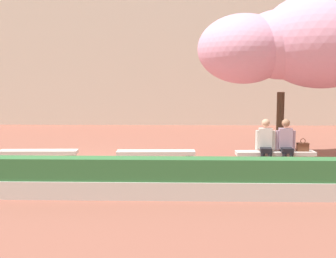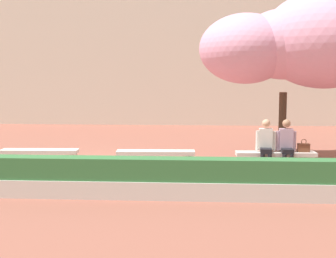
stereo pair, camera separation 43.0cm
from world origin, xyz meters
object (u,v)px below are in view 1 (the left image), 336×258
(handbag, at_px, (303,146))
(cherry_tree_main, at_px, (293,44))
(person_seated_left, at_px, (266,142))
(person_seated_right, at_px, (286,142))
(stone_bench_near_east, at_px, (275,157))
(stone_bench_near_west, at_px, (38,155))
(stone_bench_center, at_px, (156,156))

(handbag, bearing_deg, cherry_tree_main, 90.56)
(person_seated_left, height_order, person_seated_right, same)
(person_seated_right, distance_m, handbag, 0.47)
(stone_bench_near_east, bearing_deg, handbag, 1.89)
(person_seated_left, bearing_deg, stone_bench_near_east, 11.32)
(stone_bench_near_west, height_order, person_seated_right, person_seated_right)
(handbag, bearing_deg, person_seated_right, -170.35)
(stone_bench_near_west, distance_m, person_seated_left, 5.96)
(stone_bench_near_west, relative_size, person_seated_right, 1.60)
(person_seated_left, bearing_deg, stone_bench_center, 178.93)
(person_seated_left, xyz_separation_m, cherry_tree_main, (0.96, 1.42, 2.60))
(stone_bench_center, distance_m, stone_bench_near_east, 3.11)
(person_seated_left, bearing_deg, person_seated_right, -0.03)
(stone_bench_center, relative_size, person_seated_left, 1.60)
(stone_bench_center, distance_m, handbag, 3.83)
(person_seated_right, relative_size, cherry_tree_main, 0.25)
(stone_bench_near_west, relative_size, handbag, 6.08)
(person_seated_right, bearing_deg, stone_bench_near_east, 168.25)
(stone_bench_near_west, xyz_separation_m, cherry_tree_main, (6.91, 1.37, 2.99))
(handbag, relative_size, cherry_tree_main, 0.06)
(person_seated_left, height_order, handbag, person_seated_left)
(person_seated_right, bearing_deg, stone_bench_center, 179.09)
(cherry_tree_main, bearing_deg, stone_bench_near_east, -116.95)
(person_seated_left, distance_m, cherry_tree_main, 3.12)
(handbag, distance_m, cherry_tree_main, 3.04)
(person_seated_left, xyz_separation_m, person_seated_right, (0.52, -0.00, 0.00))
(stone_bench_near_west, bearing_deg, person_seated_left, -0.51)
(person_seated_right, height_order, handbag, person_seated_right)
(stone_bench_center, distance_m, person_seated_left, 2.87)
(stone_bench_near_east, xyz_separation_m, person_seated_left, (-0.27, -0.05, 0.39))
(stone_bench_near_east, relative_size, handbag, 6.08)
(stone_bench_near_west, xyz_separation_m, stone_bench_center, (3.11, 0.00, 0.00))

